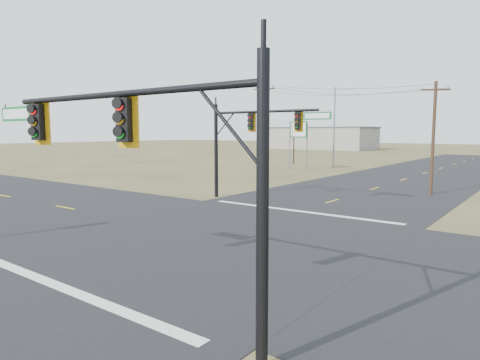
# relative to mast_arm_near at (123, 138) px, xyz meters

# --- Properties ---
(ground) EXTENTS (320.00, 320.00, 0.00)m
(ground) POSITION_rel_mast_arm_near_xyz_m (-3.44, 7.50, -4.48)
(ground) COLOR olive
(ground) RESTS_ON ground
(road_ew) EXTENTS (160.00, 14.00, 0.02)m
(road_ew) POSITION_rel_mast_arm_near_xyz_m (-3.44, 7.50, -4.47)
(road_ew) COLOR black
(road_ew) RESTS_ON ground
(road_ns) EXTENTS (14.00, 160.00, 0.02)m
(road_ns) POSITION_rel_mast_arm_near_xyz_m (-3.44, 7.50, -4.47)
(road_ns) COLOR black
(road_ns) RESTS_ON ground
(stop_bar_near) EXTENTS (12.00, 0.40, 0.01)m
(stop_bar_near) POSITION_rel_mast_arm_near_xyz_m (-3.44, 0.00, -4.45)
(stop_bar_near) COLOR silver
(stop_bar_near) RESTS_ON road_ns
(stop_bar_far) EXTENTS (12.00, 0.40, 0.01)m
(stop_bar_far) POSITION_rel_mast_arm_near_xyz_m (-3.44, 15.00, -4.45)
(stop_bar_far) COLOR silver
(stop_bar_far) RESTS_ON road_ns
(mast_arm_near) EXTENTS (10.32, 0.57, 6.12)m
(mast_arm_near) POSITION_rel_mast_arm_near_xyz_m (0.00, 0.00, 0.00)
(mast_arm_near) COLOR black
(mast_arm_near) RESTS_ON ground
(mast_arm_far) EXTENTS (8.83, 0.56, 6.49)m
(mast_arm_far) POSITION_rel_mast_arm_near_xyz_m (-7.80, 16.45, 0.24)
(mast_arm_far) COLOR black
(mast_arm_far) RESTS_ON ground
(utility_pole_near) EXTENTS (1.88, 0.93, 8.21)m
(utility_pole_near) POSITION_rel_mast_arm_near_xyz_m (0.99, 26.81, -0.16)
(utility_pole_near) COLOR #41281C
(utility_pole_near) RESTS_ON ground
(utility_pole_far) EXTENTS (2.30, 0.35, 9.41)m
(utility_pole_far) POSITION_rel_mast_arm_near_xyz_m (-15.36, 29.19, 0.42)
(utility_pole_far) COLOR #41281C
(utility_pole_far) RESTS_ON ground
(highway_sign) EXTENTS (2.88, 1.32, 5.84)m
(highway_sign) POSITION_rel_mast_arm_near_xyz_m (-16.90, 38.89, -0.33)
(highway_sign) COLOR gray
(highway_sign) RESTS_ON ground
(streetlight_c) EXTENTS (2.80, 0.25, 10.10)m
(streetlight_c) POSITION_rel_mast_arm_near_xyz_m (-14.21, 43.54, 1.19)
(streetlight_c) COLOR gray
(streetlight_c) RESTS_ON ground
(bare_tree_a) EXTENTS (3.00, 3.00, 6.50)m
(bare_tree_a) POSITION_rel_mast_arm_near_xyz_m (-23.25, 40.67, 0.67)
(bare_tree_a) COLOR black
(bare_tree_a) RESTS_ON ground
(bare_tree_b) EXTENTS (3.23, 3.23, 6.23)m
(bare_tree_b) POSITION_rel_mast_arm_near_xyz_m (-22.24, 47.16, 0.51)
(bare_tree_b) COLOR black
(bare_tree_b) RESTS_ON ground
(warehouse_left) EXTENTS (28.00, 14.00, 5.50)m
(warehouse_left) POSITION_rel_mast_arm_near_xyz_m (-43.44, 97.50, -1.73)
(warehouse_left) COLOR #9C988A
(warehouse_left) RESTS_ON ground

